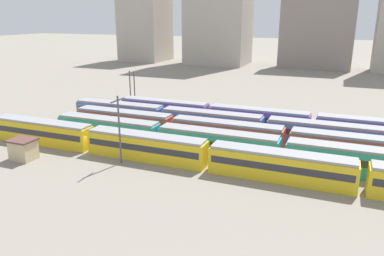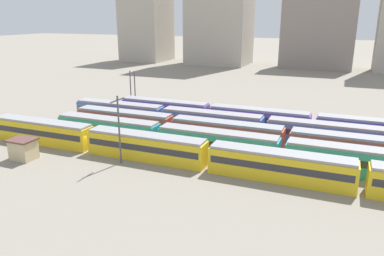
# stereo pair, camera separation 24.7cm
# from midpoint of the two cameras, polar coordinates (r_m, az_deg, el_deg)

# --- Properties ---
(ground_plane) EXTENTS (600.00, 600.00, 0.00)m
(ground_plane) POSITION_cam_midpoint_polar(r_m,az_deg,el_deg) (66.67, -9.49, -0.59)
(ground_plane) COLOR gray
(train_track_0) EXTENTS (74.70, 3.06, 3.75)m
(train_track_0) POSITION_cam_midpoint_polar(r_m,az_deg,el_deg) (49.61, 2.45, -4.21)
(train_track_0) COLOR yellow
(train_track_0) RESTS_ON ground_plane
(train_track_1) EXTENTS (74.70, 3.06, 3.75)m
(train_track_1) POSITION_cam_midpoint_polar(r_m,az_deg,el_deg) (52.43, 13.68, -3.51)
(train_track_1) COLOR teal
(train_track_1) RESTS_ON ground_plane
(train_track_2) EXTENTS (74.70, 3.06, 3.75)m
(train_track_2) POSITION_cam_midpoint_polar(r_m,az_deg,el_deg) (57.34, 14.27, -1.79)
(train_track_2) COLOR #BC4C38
(train_track_2) RESTS_ON ground_plane
(train_track_3) EXTENTS (74.70, 3.06, 3.75)m
(train_track_3) POSITION_cam_midpoint_polar(r_m,az_deg,el_deg) (62.86, 11.08, 0.07)
(train_track_3) COLOR #4C70BC
(train_track_3) RESTS_ON ground_plane
(train_track_4) EXTENTS (74.70, 3.06, 3.75)m
(train_track_4) POSITION_cam_midpoint_polar(r_m,az_deg,el_deg) (67.02, 18.01, 0.59)
(train_track_4) COLOR #6B429E
(train_track_4) RESTS_ON ground_plane
(catenary_pole_0) EXTENTS (0.24, 3.20, 9.59)m
(catenary_pole_0) POSITION_cam_midpoint_polar(r_m,az_deg,el_deg) (51.25, -11.27, 0.22)
(catenary_pole_0) COLOR #4C4C51
(catenary_pole_0) RESTS_ON ground_plane
(catenary_pole_1) EXTENTS (0.24, 3.20, 8.66)m
(catenary_pole_1) POSITION_cam_midpoint_polar(r_m,az_deg,el_deg) (80.74, -9.57, 6.02)
(catenary_pole_1) COLOR #4C4C51
(catenary_pole_1) RESTS_ON ground_plane
(catenary_pole_3) EXTENTS (0.24, 3.20, 8.60)m
(catenary_pole_3) POSITION_cam_midpoint_polar(r_m,az_deg,el_deg) (80.28, -8.92, 5.96)
(catenary_pole_3) COLOR #4C4C51
(catenary_pole_3) RESTS_ON ground_plane
(signal_hut) EXTENTS (3.60, 3.00, 3.04)m
(signal_hut) POSITION_cam_midpoint_polar(r_m,az_deg,el_deg) (58.09, -24.63, -2.97)
(signal_hut) COLOR #C6B284
(signal_hut) RESTS_ON ground_plane
(distant_building_0) EXTENTS (18.54, 19.83, 36.37)m
(distant_building_0) POSITION_cam_midpoint_polar(r_m,az_deg,el_deg) (174.82, -7.24, 16.23)
(distant_building_0) COLOR #B2A899
(distant_building_0) RESTS_ON ground_plane
(distant_building_2) EXTENTS (26.77, 12.13, 28.48)m
(distant_building_2) POSITION_cam_midpoint_polar(r_m,az_deg,el_deg) (153.58, 18.62, 13.97)
(distant_building_2) COLOR gray
(distant_building_2) RESTS_ON ground_plane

